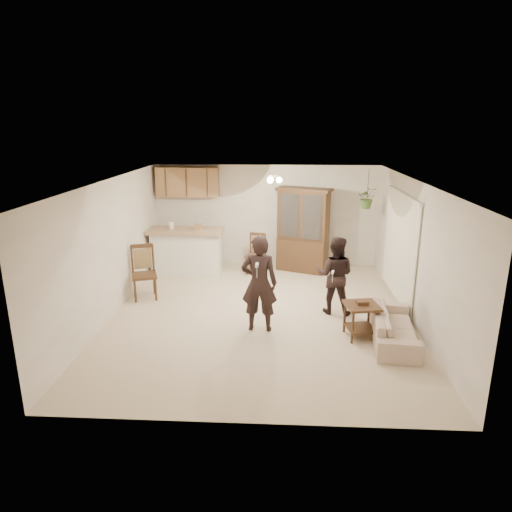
# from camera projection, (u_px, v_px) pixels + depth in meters

# --- Properties ---
(floor) EXTENTS (6.50, 6.50, 0.00)m
(floor) POSITION_uv_depth(u_px,v_px,m) (260.00, 314.00, 8.58)
(floor) COLOR beige
(floor) RESTS_ON ground
(ceiling) EXTENTS (5.50, 6.50, 0.02)m
(ceiling) POSITION_uv_depth(u_px,v_px,m) (260.00, 181.00, 7.88)
(ceiling) COLOR white
(ceiling) RESTS_ON wall_back
(wall_back) EXTENTS (5.50, 0.02, 2.50)m
(wall_back) POSITION_uv_depth(u_px,v_px,m) (266.00, 216.00, 11.35)
(wall_back) COLOR silver
(wall_back) RESTS_ON ground
(wall_front) EXTENTS (5.50, 0.02, 2.50)m
(wall_front) POSITION_uv_depth(u_px,v_px,m) (247.00, 328.00, 5.12)
(wall_front) COLOR silver
(wall_front) RESTS_ON ground
(wall_left) EXTENTS (0.02, 6.50, 2.50)m
(wall_left) POSITION_uv_depth(u_px,v_px,m) (111.00, 248.00, 8.37)
(wall_left) COLOR silver
(wall_left) RESTS_ON ground
(wall_right) EXTENTS (0.02, 6.50, 2.50)m
(wall_right) POSITION_uv_depth(u_px,v_px,m) (415.00, 253.00, 8.09)
(wall_right) COLOR silver
(wall_right) RESTS_ON ground
(breakfast_bar) EXTENTS (1.60, 0.55, 1.00)m
(breakfast_bar) POSITION_uv_depth(u_px,v_px,m) (187.00, 253.00, 10.79)
(breakfast_bar) COLOR white
(breakfast_bar) RESTS_ON floor
(bar_top) EXTENTS (1.75, 0.70, 0.08)m
(bar_top) POSITION_uv_depth(u_px,v_px,m) (186.00, 231.00, 10.64)
(bar_top) COLOR tan
(bar_top) RESTS_ON breakfast_bar
(upper_cabinets) EXTENTS (1.50, 0.34, 0.70)m
(upper_cabinets) POSITION_uv_depth(u_px,v_px,m) (188.00, 182.00, 11.04)
(upper_cabinets) COLOR brown
(upper_cabinets) RESTS_ON wall_back
(vertical_blinds) EXTENTS (0.06, 2.30, 2.10)m
(vertical_blinds) POSITION_uv_depth(u_px,v_px,m) (399.00, 248.00, 9.00)
(vertical_blinds) COLOR white
(vertical_blinds) RESTS_ON wall_right
(ceiling_fixture) EXTENTS (0.36, 0.36, 0.20)m
(ceiling_fixture) POSITION_uv_depth(u_px,v_px,m) (273.00, 179.00, 9.05)
(ceiling_fixture) COLOR #FCEFBD
(ceiling_fixture) RESTS_ON ceiling
(hanging_plant) EXTENTS (0.43, 0.37, 0.48)m
(hanging_plant) POSITION_uv_depth(u_px,v_px,m) (367.00, 198.00, 10.25)
(hanging_plant) COLOR #315220
(hanging_plant) RESTS_ON ceiling
(plant_cord) EXTENTS (0.01, 0.01, 0.65)m
(plant_cord) POSITION_uv_depth(u_px,v_px,m) (368.00, 183.00, 10.16)
(plant_cord) COLOR black
(plant_cord) RESTS_ON ceiling
(sofa) EXTENTS (0.94, 1.95, 0.73)m
(sofa) POSITION_uv_depth(u_px,v_px,m) (395.00, 320.00, 7.46)
(sofa) COLOR beige
(sofa) RESTS_ON floor
(adult) EXTENTS (0.68, 0.46, 1.80)m
(adult) POSITION_uv_depth(u_px,v_px,m) (259.00, 281.00, 7.72)
(adult) COLOR black
(adult) RESTS_ON floor
(child) EXTENTS (0.76, 0.65, 1.35)m
(child) POSITION_uv_depth(u_px,v_px,m) (335.00, 278.00, 8.51)
(child) COLOR black
(child) RESTS_ON floor
(china_hutch) EXTENTS (1.37, 0.94, 2.02)m
(china_hutch) POSITION_uv_depth(u_px,v_px,m) (303.00, 231.00, 10.90)
(china_hutch) COLOR #3A2115
(china_hutch) RESTS_ON floor
(side_table) EXTENTS (0.62, 0.62, 0.65)m
(side_table) POSITION_uv_depth(u_px,v_px,m) (361.00, 320.00, 7.60)
(side_table) COLOR #3A2115
(side_table) RESTS_ON floor
(chair_bar) EXTENTS (0.62, 0.62, 1.10)m
(chair_bar) POSITION_uv_depth(u_px,v_px,m) (145.00, 284.00, 9.31)
(chair_bar) COLOR #3A2115
(chair_bar) RESTS_ON floor
(chair_hutch_left) EXTENTS (0.51, 0.51, 0.96)m
(chair_hutch_left) POSITION_uv_depth(u_px,v_px,m) (256.00, 262.00, 10.88)
(chair_hutch_left) COLOR #3A2115
(chair_hutch_left) RESTS_ON floor
(chair_hutch_right) EXTENTS (0.62, 0.62, 1.19)m
(chair_hutch_right) POSITION_uv_depth(u_px,v_px,m) (314.00, 256.00, 11.20)
(chair_hutch_right) COLOR #3A2115
(chair_hutch_right) RESTS_ON floor
(controller_adult) EXTENTS (0.05, 0.15, 0.05)m
(controller_adult) POSITION_uv_depth(u_px,v_px,m) (257.00, 265.00, 7.23)
(controller_adult) COLOR white
(controller_adult) RESTS_ON adult
(controller_child) EXTENTS (0.07, 0.13, 0.04)m
(controller_child) POSITION_uv_depth(u_px,v_px,m) (333.00, 272.00, 8.13)
(controller_child) COLOR white
(controller_child) RESTS_ON child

